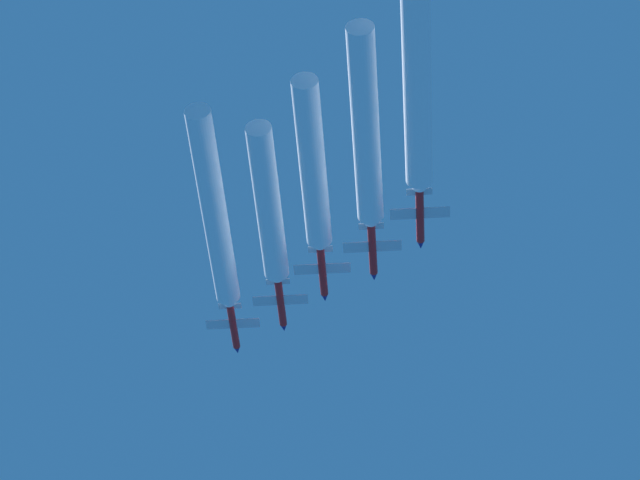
{
  "coord_description": "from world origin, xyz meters",
  "views": [
    {
      "loc": [
        9.82,
        -155.18,
        2.62
      ],
      "look_at": [
        -0.08,
        -7.22,
        151.79
      ],
      "focal_mm": 77.69,
      "sensor_mm": 36.0,
      "label": 1
    }
  ],
  "objects": [
    {
      "name": "smoke_trail_fourth_echelon",
      "position": [
        7.84,
        -29.6,
        150.43
      ],
      "size": [
        3.88,
        35.68,
        3.88
      ],
      "color": "white"
    },
    {
      "name": "smoke_trail_fifth_echelon",
      "position": [
        15.13,
        -38.38,
        150.0
      ],
      "size": [
        3.88,
        39.39,
        3.88
      ],
      "color": "white"
    },
    {
      "name": "jet_fifth_echelon",
      "position": [
        15.13,
        -12.8,
        150.03
      ],
      "size": [
        8.86,
        12.9,
        3.1
      ],
      "color": "red"
    },
    {
      "name": "jet_third_echelon",
      "position": [
        -0.17,
        -0.04,
        151.91
      ],
      "size": [
        8.86,
        12.9,
        3.1
      ],
      "color": "red"
    },
    {
      "name": "jet_lead",
      "position": [
        -15.84,
        14.41,
        154.24
      ],
      "size": [
        8.86,
        12.9,
        3.1
      ],
      "color": "red"
    },
    {
      "name": "smoke_trail_third_echelon",
      "position": [
        -0.17,
        -21.94,
        151.88
      ],
      "size": [
        3.88,
        32.01,
        3.88
      ],
      "color": "white"
    },
    {
      "name": "jet_fourth_echelon",
      "position": [
        7.84,
        -5.87,
        150.46
      ],
      "size": [
        8.86,
        12.9,
        3.1
      ],
      "color": "red"
    },
    {
      "name": "smoke_trail_lead",
      "position": [
        -15.84,
        -11.61,
        154.21
      ],
      "size": [
        3.88,
        40.26,
        3.88
      ],
      "color": "white"
    },
    {
      "name": "jet_second_echelon",
      "position": [
        -7.35,
        7.33,
        152.48
      ],
      "size": [
        8.86,
        12.9,
        3.1
      ],
      "color": "red"
    },
    {
      "name": "smoke_trail_second_echelon",
      "position": [
        -7.35,
        -14.03,
        152.45
      ],
      "size": [
        3.88,
        30.93,
        3.88
      ],
      "color": "white"
    }
  ]
}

